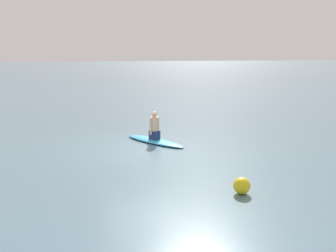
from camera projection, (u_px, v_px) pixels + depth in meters
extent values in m
plane|color=slate|center=(140.00, 149.00, 12.96)|extent=(400.00, 400.00, 0.00)
ellipsoid|color=#339EC6|center=(155.00, 141.00, 13.92)|extent=(2.85, 1.83, 0.12)
cube|color=navy|center=(154.00, 135.00, 13.88)|extent=(0.42, 0.39, 0.32)
cylinder|color=#D6AD8E|center=(154.00, 124.00, 13.81)|extent=(0.39, 0.39, 0.53)
sphere|color=#D6AD8E|center=(154.00, 114.00, 13.74)|extent=(0.21, 0.21, 0.21)
cylinder|color=#D6AD8E|center=(158.00, 125.00, 13.94)|extent=(0.11, 0.11, 0.58)
cylinder|color=#D6AD8E|center=(151.00, 127.00, 13.70)|extent=(0.11, 0.11, 0.58)
sphere|color=yellow|center=(242.00, 186.00, 8.70)|extent=(0.39, 0.39, 0.39)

